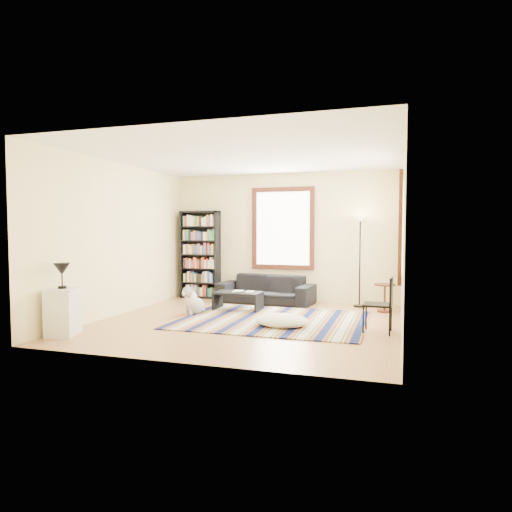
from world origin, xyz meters
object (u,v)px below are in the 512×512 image
(bookshelf, at_px, (200,255))
(dog, at_px, (195,300))
(side_table, at_px, (385,298))
(white_cabinet, at_px, (63,312))
(folding_chair, at_px, (378,305))
(floor_lamp, at_px, (360,261))
(coffee_table, at_px, (238,301))
(floor_cushion, at_px, (282,321))
(sofa, at_px, (266,289))

(bookshelf, height_order, dog, bookshelf)
(side_table, bearing_deg, white_cabinet, -142.52)
(bookshelf, relative_size, white_cabinet, 2.86)
(folding_chair, distance_m, white_cabinet, 4.72)
(floor_lamp, bearing_deg, coffee_table, -153.37)
(floor_cushion, relative_size, side_table, 1.61)
(white_cabinet, height_order, dog, white_cabinet)
(sofa, bearing_deg, floor_lamp, 8.31)
(floor_lamp, bearing_deg, side_table, -41.20)
(floor_lamp, relative_size, folding_chair, 2.16)
(side_table, bearing_deg, bookshelf, 171.50)
(side_table, distance_m, folding_chair, 1.88)
(coffee_table, bearing_deg, side_table, 13.78)
(side_table, bearing_deg, floor_lamp, 138.80)
(coffee_table, height_order, dog, dog)
(bookshelf, distance_m, white_cabinet, 4.14)
(coffee_table, relative_size, folding_chair, 1.05)
(sofa, distance_m, side_table, 2.49)
(side_table, bearing_deg, dog, -158.78)
(coffee_table, distance_m, side_table, 2.82)
(white_cabinet, bearing_deg, sofa, 43.28)
(floor_cushion, height_order, side_table, side_table)
(folding_chair, xyz_separation_m, white_cabinet, (-4.45, -1.58, -0.08))
(floor_cushion, bearing_deg, sofa, 112.33)
(floor_cushion, distance_m, floor_lamp, 2.71)
(bookshelf, xyz_separation_m, coffee_table, (1.38, -1.29, -0.82))
(floor_cushion, distance_m, folding_chair, 1.52)
(dog, bearing_deg, side_table, 42.63)
(coffee_table, xyz_separation_m, floor_lamp, (2.23, 1.12, 0.75))
(side_table, xyz_separation_m, folding_chair, (-0.05, -1.87, 0.16))
(sofa, xyz_separation_m, bookshelf, (-1.65, 0.27, 0.70))
(bookshelf, distance_m, coffee_table, 2.06)
(sofa, bearing_deg, floor_cushion, -62.28)
(sofa, xyz_separation_m, floor_lamp, (1.96, 0.10, 0.63))
(floor_lamp, bearing_deg, dog, -148.46)
(sofa, height_order, dog, sofa)
(folding_chair, bearing_deg, sofa, 140.15)
(coffee_table, bearing_deg, floor_cushion, -46.30)
(side_table, bearing_deg, coffee_table, -166.22)
(bookshelf, xyz_separation_m, floor_lamp, (3.61, -0.17, -0.07))
(coffee_table, height_order, white_cabinet, white_cabinet)
(floor_lamp, xyz_separation_m, folding_chair, (0.46, -2.32, -0.50))
(bookshelf, xyz_separation_m, side_table, (4.12, -0.62, -0.73))
(folding_chair, height_order, white_cabinet, folding_chair)
(side_table, relative_size, folding_chair, 0.63)
(bookshelf, distance_m, dog, 2.19)
(floor_cushion, xyz_separation_m, side_table, (1.54, 1.92, 0.16))
(dog, bearing_deg, folding_chair, 11.72)
(folding_chair, xyz_separation_m, dog, (-3.31, 0.57, -0.17))
(floor_cushion, relative_size, white_cabinet, 1.24)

